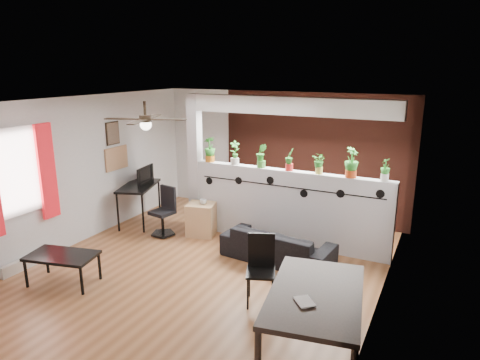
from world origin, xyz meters
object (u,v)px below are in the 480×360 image
object	(u,v)px
potted_plant_4	(319,163)
sofa	(278,246)
ceiling_fan	(146,121)
potted_plant_5	(352,162)
cup	(203,202)
potted_plant_3	(289,159)
cube_shelf	(201,219)
office_chair	(164,214)
potted_plant_0	(210,149)
computer_desk	(139,189)
folding_chair	(261,262)
potted_plant_6	(385,169)
potted_plant_2	(261,155)
potted_plant_1	(235,152)
coffee_table	(62,258)
dining_table	(315,300)

from	to	relation	value
potted_plant_4	sofa	size ratio (longest dim) A/B	0.21
ceiling_fan	potted_plant_5	world-z (taller)	ceiling_fan
potted_plant_5	cup	distance (m)	2.78
potted_plant_3	potted_plant_4	bearing A→B (deg)	0.00
sofa	cube_shelf	bearing A→B (deg)	-7.32
cup	office_chair	distance (m)	0.78
potted_plant_0	potted_plant_3	bearing A→B (deg)	0.00
potted_plant_0	sofa	distance (m)	2.27
sofa	computer_desk	size ratio (longest dim) A/B	1.41
sofa	folding_chair	world-z (taller)	folding_chair
potted_plant_6	office_chair	size ratio (longest dim) A/B	0.40
ceiling_fan	office_chair	world-z (taller)	ceiling_fan
potted_plant_0	potted_plant_2	bearing A→B (deg)	0.00
potted_plant_5	potted_plant_1	bearing A→B (deg)	180.00
potted_plant_1	potted_plant_4	world-z (taller)	potted_plant_1
cube_shelf	folding_chair	size ratio (longest dim) A/B	0.65
potted_plant_5	cup	size ratio (longest dim) A/B	3.99
potted_plant_3	cube_shelf	world-z (taller)	potted_plant_3
potted_plant_1	potted_plant_6	xyz separation A→B (m)	(2.63, 0.00, -0.04)
potted_plant_0	computer_desk	distance (m)	1.75
potted_plant_2	potted_plant_6	bearing A→B (deg)	0.00
computer_desk	coffee_table	xyz separation A→B (m)	(0.64, -2.51, -0.31)
cube_shelf	dining_table	distance (m)	3.95
cup	computer_desk	xyz separation A→B (m)	(-1.51, -0.00, 0.06)
dining_table	folding_chair	size ratio (longest dim) A/B	1.77
computer_desk	coffee_table	size ratio (longest dim) A/B	1.14
potted_plant_3	potted_plant_5	size ratio (longest dim) A/B	0.79
potted_plant_2	cube_shelf	xyz separation A→B (m)	(-1.06, -0.34, -1.27)
potted_plant_0	cube_shelf	bearing A→B (deg)	-91.77
potted_plant_6	sofa	world-z (taller)	potted_plant_6
potted_plant_6	folding_chair	bearing A→B (deg)	-121.49
office_chair	cube_shelf	bearing A→B (deg)	26.04
potted_plant_0	potted_plant_4	distance (m)	2.11
sofa	cup	bearing A→B (deg)	-7.70
potted_plant_3	sofa	xyz separation A→B (m)	(0.10, -0.73, -1.30)
potted_plant_5	folding_chair	distance (m)	2.36
potted_plant_2	sofa	bearing A→B (deg)	-49.30
cup	dining_table	xyz separation A→B (m)	(2.91, -2.57, 0.09)
dining_table	cup	bearing A→B (deg)	138.58
potted_plant_3	coffee_table	world-z (taller)	potted_plant_3
folding_chair	cup	bearing A→B (deg)	138.96
potted_plant_1	dining_table	distance (m)	3.88
ceiling_fan	potted_plant_0	world-z (taller)	ceiling_fan
computer_desk	folding_chair	bearing A→B (deg)	-25.88
potted_plant_4	potted_plant_6	size ratio (longest dim) A/B	0.98
dining_table	potted_plant_2	bearing A→B (deg)	123.14
dining_table	folding_chair	xyz separation A→B (m)	(-1.01, 0.92, -0.19)
cube_shelf	computer_desk	world-z (taller)	computer_desk
ceiling_fan	potted_plant_6	bearing A→B (deg)	29.51
potted_plant_4	cube_shelf	xyz separation A→B (m)	(-2.12, -0.34, -1.23)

